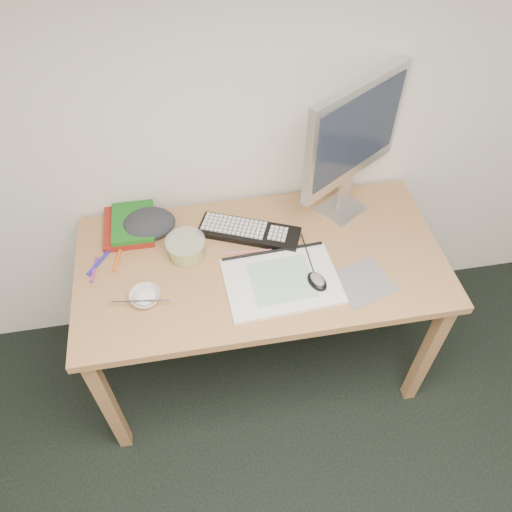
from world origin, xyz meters
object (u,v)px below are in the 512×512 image
at_px(desk, 261,273).
at_px(rice_bowl, 145,297).
at_px(keyboard, 249,232).
at_px(monitor, 354,136).
at_px(sketchpad, 282,281).

relative_size(desk, rice_bowl, 12.68).
distance_m(keyboard, monitor, 0.54).
height_order(sketchpad, monitor, monitor).
bearing_deg(monitor, keyboard, 157.87).
distance_m(desk, monitor, 0.62).
distance_m(desk, keyboard, 0.17).
height_order(desk, sketchpad, sketchpad).
relative_size(desk, monitor, 2.42).
bearing_deg(sketchpad, monitor, 43.16).
bearing_deg(monitor, rice_bowl, 169.29).
height_order(sketchpad, rice_bowl, rice_bowl).
bearing_deg(keyboard, monitor, 34.04).
bearing_deg(keyboard, rice_bowl, -124.96).
relative_size(desk, sketchpad, 3.40).
distance_m(monitor, rice_bowl, 0.95).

